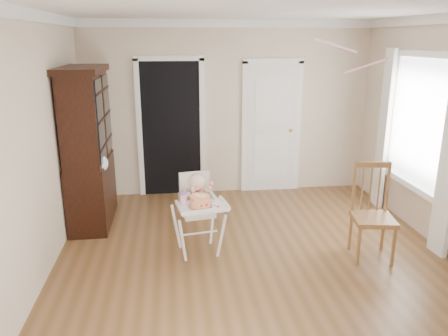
{
  "coord_description": "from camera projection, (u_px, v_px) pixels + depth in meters",
  "views": [
    {
      "loc": [
        -0.9,
        -4.29,
        2.42
      ],
      "look_at": [
        -0.34,
        0.28,
        1.05
      ],
      "focal_mm": 35.0,
      "sensor_mm": 36.0,
      "label": 1
    }
  ],
  "objects": [
    {
      "name": "floor",
      "position": [
        257.0,
        264.0,
        4.87
      ],
      "size": [
        5.0,
        5.0,
        0.0
      ],
      "primitive_type": "plane",
      "color": "brown",
      "rests_on": "ground"
    },
    {
      "name": "ceiling",
      "position": [
        263.0,
        7.0,
        4.1
      ],
      "size": [
        5.0,
        5.0,
        0.0
      ],
      "primitive_type": "plane",
      "rotation": [
        3.14,
        0.0,
        0.0
      ],
      "color": "white",
      "rests_on": "wall_back"
    },
    {
      "name": "wall_back",
      "position": [
        228.0,
        109.0,
        6.87
      ],
      "size": [
        4.5,
        0.0,
        4.5
      ],
      "primitive_type": "plane",
      "rotation": [
        1.57,
        0.0,
        0.0
      ],
      "color": "beige",
      "rests_on": "floor"
    },
    {
      "name": "wall_left",
      "position": [
        32.0,
        154.0,
        4.22
      ],
      "size": [
        0.0,
        5.0,
        5.0
      ],
      "primitive_type": "plane",
      "rotation": [
        1.57,
        0.0,
        1.57
      ],
      "color": "beige",
      "rests_on": "floor"
    },
    {
      "name": "crown_molding",
      "position": [
        263.0,
        14.0,
        4.12
      ],
      "size": [
        4.5,
        5.0,
        0.12
      ],
      "primitive_type": null,
      "color": "white",
      "rests_on": "ceiling"
    },
    {
      "name": "doorway",
      "position": [
        171.0,
        126.0,
        6.81
      ],
      "size": [
        1.06,
        0.05,
        2.22
      ],
      "color": "black",
      "rests_on": "wall_back"
    },
    {
      "name": "closet_door",
      "position": [
        271.0,
        129.0,
        7.02
      ],
      "size": [
        0.96,
        0.09,
        2.13
      ],
      "color": "white",
      "rests_on": "wall_back"
    },
    {
      "name": "window_right",
      "position": [
        416.0,
        132.0,
        5.52
      ],
      "size": [
        0.13,
        1.84,
        2.3
      ],
      "color": "white",
      "rests_on": "wall_right"
    },
    {
      "name": "high_chair",
      "position": [
        198.0,
        205.0,
        4.99
      ],
      "size": [
        0.64,
        0.76,
        0.96
      ],
      "rotation": [
        0.0,
        0.0,
        0.16
      ],
      "color": "white",
      "rests_on": "floor"
    },
    {
      "name": "baby",
      "position": [
        197.0,
        193.0,
        4.97
      ],
      "size": [
        0.3,
        0.22,
        0.42
      ],
      "rotation": [
        0.0,
        0.0,
        0.16
      ],
      "color": "beige",
      "rests_on": "high_chair"
    },
    {
      "name": "cake",
      "position": [
        200.0,
        201.0,
        4.71
      ],
      "size": [
        0.28,
        0.28,
        0.13
      ],
      "color": "silver",
      "rests_on": "high_chair"
    },
    {
      "name": "sippy_cup",
      "position": [
        183.0,
        198.0,
        4.78
      ],
      "size": [
        0.08,
        0.08,
        0.19
      ],
      "rotation": [
        0.0,
        0.0,
        0.16
      ],
      "color": "#F998CF",
      "rests_on": "high_chair"
    },
    {
      "name": "china_cabinet",
      "position": [
        89.0,
        148.0,
        5.73
      ],
      "size": [
        0.55,
        1.24,
        2.09
      ],
      "color": "black",
      "rests_on": "floor"
    },
    {
      "name": "dining_chair",
      "position": [
        373.0,
        215.0,
        4.92
      ],
      "size": [
        0.51,
        0.51,
        1.09
      ],
      "rotation": [
        0.0,
        0.0,
        -0.16
      ],
      "color": "brown",
      "rests_on": "floor"
    },
    {
      "name": "streamer",
      "position": [
        335.0,
        45.0,
        4.49
      ],
      "size": [
        0.37,
        0.37,
        0.15
      ],
      "primitive_type": null,
      "rotation": [
        0.26,
        0.0,
        0.79
      ],
      "color": "pink",
      "rests_on": "ceiling"
    }
  ]
}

